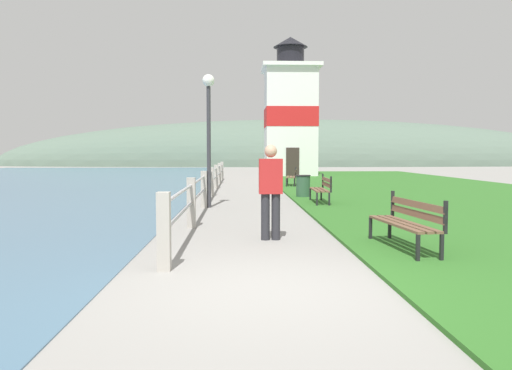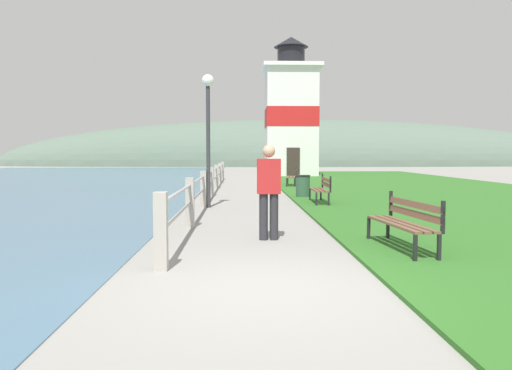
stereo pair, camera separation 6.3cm
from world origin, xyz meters
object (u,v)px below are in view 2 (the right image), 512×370
object	(u,v)px
person_strolling	(269,189)
lamp_post	(208,116)
park_bench_far	(293,176)
trash_bin	(303,187)
park_bench_near	(405,219)
lighthouse	(291,115)
park_bench_midway	(322,188)

from	to	relation	value
person_strolling	lamp_post	distance (m)	6.09
park_bench_far	trash_bin	world-z (taller)	park_bench_far
park_bench_near	lighthouse	world-z (taller)	lighthouse
trash_bin	lamp_post	distance (m)	4.96
park_bench_far	lighthouse	size ratio (longest dim) A/B	0.19
lamp_post	person_strolling	bearing A→B (deg)	-75.18
trash_bin	lamp_post	world-z (taller)	lamp_post
trash_bin	person_strolling	bearing A→B (deg)	-101.36
trash_bin	lighthouse	bearing A→B (deg)	85.68
person_strolling	lighthouse	bearing A→B (deg)	-7.03
lamp_post	trash_bin	bearing A→B (deg)	42.79
lighthouse	trash_bin	size ratio (longest dim) A/B	11.65
lamp_post	park_bench_midway	bearing A→B (deg)	12.50
park_bench_midway	lighthouse	size ratio (longest dim) A/B	0.19
lighthouse	trash_bin	world-z (taller)	lighthouse
park_bench_midway	lamp_post	bearing A→B (deg)	14.16
park_bench_far	person_strolling	bearing A→B (deg)	89.56
park_bench_far	person_strolling	xyz separation A→B (m)	(-2.02, -14.83, 0.43)
lighthouse	trash_bin	distance (m)	18.08
park_bench_near	park_bench_midway	xyz separation A→B (m)	(-0.14, 7.63, -0.00)
park_bench_far	lighthouse	bearing A→B (deg)	-87.86
park_bench_midway	person_strolling	bearing A→B (deg)	73.92
park_bench_near	park_bench_midway	distance (m)	7.63
lighthouse	park_bench_midway	bearing A→B (deg)	-92.91
park_bench_near	trash_bin	xyz separation A→B (m)	(-0.47, 9.82, -0.12)
person_strolling	trash_bin	bearing A→B (deg)	-11.73
park_bench_far	person_strolling	distance (m)	14.97
park_bench_midway	lighthouse	xyz separation A→B (m)	(1.01, 19.80, 3.77)
trash_bin	park_bench_midway	bearing A→B (deg)	-81.63
lamp_post	park_bench_near	bearing A→B (deg)	-61.68
person_strolling	park_bench_near	bearing A→B (deg)	-119.24
park_bench_midway	trash_bin	xyz separation A→B (m)	(-0.32, 2.19, -0.12)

